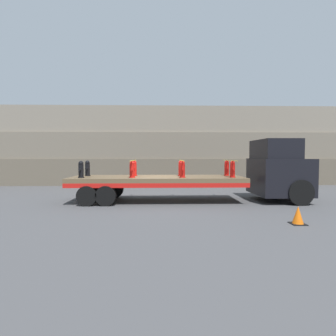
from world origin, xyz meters
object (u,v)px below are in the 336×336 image
(fire_hydrant_black_near_0, at_px, (81,170))
(fire_hydrant_red_far_3, at_px, (227,168))
(truck_cab, at_px, (280,170))
(fire_hydrant_black_far_0, at_px, (88,168))
(fire_hydrant_red_near_1, at_px, (132,170))
(fire_hydrant_red_near_3, at_px, (232,169))
(flatbed_trailer, at_px, (147,181))
(fire_hydrant_red_far_2, at_px, (181,168))
(fire_hydrant_red_far_1, at_px, (134,168))
(traffic_cone, at_px, (298,215))
(fire_hydrant_red_near_2, at_px, (183,169))

(fire_hydrant_black_near_0, distance_m, fire_hydrant_red_far_3, 7.02)
(truck_cab, xyz_separation_m, fire_hydrant_black_far_0, (-9.41, 0.53, 0.08))
(truck_cab, distance_m, fire_hydrant_red_near_1, 7.11)
(fire_hydrant_red_near_3, bearing_deg, fire_hydrant_red_near_1, 180.00)
(fire_hydrant_black_far_0, relative_size, fire_hydrant_red_near_1, 1.00)
(flatbed_trailer, height_order, fire_hydrant_red_far_2, fire_hydrant_red_far_2)
(fire_hydrant_red_far_1, height_order, traffic_cone, fire_hydrant_red_far_1)
(flatbed_trailer, xyz_separation_m, fire_hydrant_red_near_1, (-0.67, -0.53, 0.60))
(fire_hydrant_red_far_1, relative_size, fire_hydrant_red_far_2, 1.00)
(fire_hydrant_red_near_1, distance_m, fire_hydrant_red_near_3, 4.63)
(fire_hydrant_red_near_3, distance_m, traffic_cone, 4.17)
(truck_cab, relative_size, fire_hydrant_red_far_1, 3.87)
(fire_hydrant_black_far_0, distance_m, traffic_cone, 9.47)
(flatbed_trailer, xyz_separation_m, fire_hydrant_red_near_3, (3.96, -0.53, 0.60))
(fire_hydrant_red_near_2, distance_m, traffic_cone, 5.26)
(flatbed_trailer, xyz_separation_m, traffic_cone, (5.03, -4.35, -0.68))
(fire_hydrant_red_far_1, xyz_separation_m, fire_hydrant_red_far_2, (2.31, 0.00, 0.00))
(fire_hydrant_red_far_2, bearing_deg, fire_hydrant_red_near_1, -155.43)
(fire_hydrant_red_far_1, xyz_separation_m, fire_hydrant_red_far_3, (4.63, 0.00, 0.00))
(truck_cab, bearing_deg, flatbed_trailer, 180.00)
(truck_cab, relative_size, fire_hydrant_black_near_0, 3.87)
(truck_cab, relative_size, traffic_cone, 5.11)
(fire_hydrant_red_far_3, height_order, traffic_cone, fire_hydrant_red_far_3)
(fire_hydrant_black_near_0, bearing_deg, fire_hydrant_red_near_3, 0.00)
(fire_hydrant_black_far_0, bearing_deg, flatbed_trailer, -10.07)
(fire_hydrant_red_near_2, bearing_deg, fire_hydrant_black_near_0, 180.00)
(fire_hydrant_red_far_1, xyz_separation_m, fire_hydrant_red_near_3, (4.63, -1.06, 0.00))
(fire_hydrant_red_near_3, xyz_separation_m, traffic_cone, (1.07, -3.82, -1.28))
(fire_hydrant_black_near_0, distance_m, traffic_cone, 8.97)
(flatbed_trailer, distance_m, fire_hydrant_black_far_0, 3.09)
(fire_hydrant_black_far_0, bearing_deg, fire_hydrant_red_near_2, -12.88)
(fire_hydrant_red_far_1, relative_size, fire_hydrant_red_near_3, 1.00)
(truck_cab, relative_size, flatbed_trailer, 0.36)
(fire_hydrant_red_far_3, bearing_deg, fire_hydrant_red_far_2, 180.00)
(fire_hydrant_red_near_2, relative_size, fire_hydrant_red_near_3, 1.00)
(fire_hydrant_red_near_1, distance_m, fire_hydrant_red_far_3, 4.75)
(truck_cab, relative_size, fire_hydrant_black_far_0, 3.87)
(flatbed_trailer, relative_size, fire_hydrant_black_near_0, 10.64)
(fire_hydrant_black_far_0, bearing_deg, fire_hydrant_red_far_2, 0.00)
(flatbed_trailer, relative_size, fire_hydrant_red_far_3, 10.64)
(fire_hydrant_red_near_3, relative_size, traffic_cone, 1.32)
(truck_cab, xyz_separation_m, fire_hydrant_red_far_2, (-4.78, 0.53, 0.08))
(flatbed_trailer, xyz_separation_m, fire_hydrant_black_far_0, (-2.98, 0.53, 0.60))
(fire_hydrant_black_near_0, bearing_deg, truck_cab, 3.22)
(traffic_cone, bearing_deg, truck_cab, 72.24)
(fire_hydrant_red_far_1, bearing_deg, fire_hydrant_black_near_0, -155.43)
(truck_cab, relative_size, fire_hydrant_red_near_1, 3.87)
(truck_cab, relative_size, fire_hydrant_red_near_3, 3.87)
(fire_hydrant_black_far_0, xyz_separation_m, fire_hydrant_red_far_3, (6.94, 0.00, 0.00))
(fire_hydrant_black_far_0, height_order, fire_hydrant_red_near_1, same)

